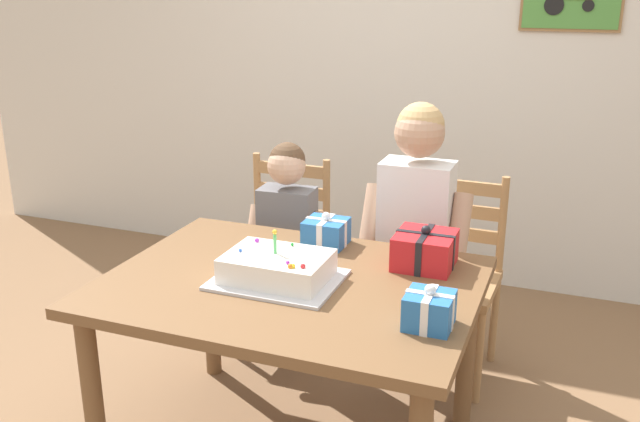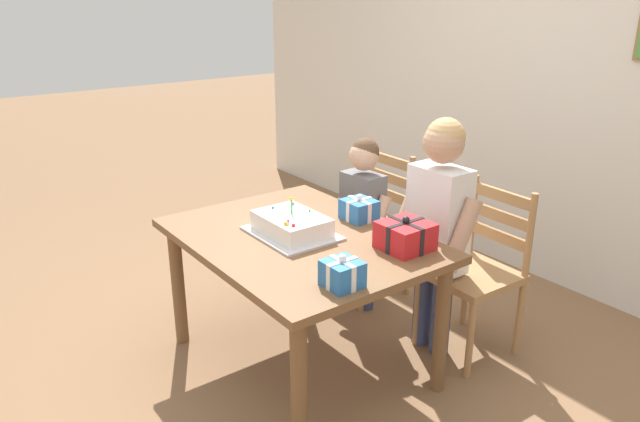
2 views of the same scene
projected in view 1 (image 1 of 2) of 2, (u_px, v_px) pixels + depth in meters
The scene contains 10 objects.
back_wall at pixel (423, 62), 4.03m from camera, with size 6.40×0.11×2.60m.
dining_table at pixel (291, 305), 2.52m from camera, with size 1.32×0.99×0.73m.
birthday_cake at pixel (277, 269), 2.47m from camera, with size 0.44×0.34×0.19m.
gift_box_red_large at pixel (326, 232), 2.81m from camera, with size 0.17×0.16×0.14m.
gift_box_beside_cake at pixel (425, 250), 2.60m from camera, with size 0.22×0.22×0.16m.
gift_box_corner_small at pixel (429, 310), 2.14m from camera, with size 0.15×0.15×0.14m.
chair_left at pixel (280, 252), 3.46m from camera, with size 0.42×0.42×0.92m.
chair_right at pixel (450, 276), 3.17m from camera, with size 0.43×0.43×0.92m.
child_older at pixel (416, 221), 2.95m from camera, with size 0.46×0.26×1.28m.
child_younger at pixel (287, 232), 3.20m from camera, with size 0.39×0.23×1.07m.
Camera 1 is at (0.92, -2.10, 1.75)m, focal length 39.17 mm.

